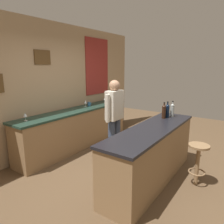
{
  "coord_description": "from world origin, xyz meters",
  "views": [
    {
      "loc": [
        -2.97,
        -1.7,
        1.89
      ],
      "look_at": [
        0.08,
        0.45,
        1.05
      ],
      "focal_mm": 33.4,
      "sensor_mm": 36.0,
      "label": 1
    }
  ],
  "objects_px": {
    "bartender": "(114,115)",
    "coffee_mug": "(89,104)",
    "wine_glass_c": "(105,99)",
    "wine_glass_a": "(25,115)",
    "wine_glass_d": "(106,97)",
    "wine_bottle_b": "(167,110)",
    "bar_stool": "(198,158)",
    "wine_glass_b": "(85,102)",
    "wine_bottle_a": "(164,111)",
    "wine_bottle_c": "(172,110)"
  },
  "relations": [
    {
      "from": "bar_stool",
      "to": "coffee_mug",
      "type": "relative_size",
      "value": 5.44
    },
    {
      "from": "wine_glass_b",
      "to": "wine_glass_d",
      "type": "relative_size",
      "value": 1.0
    },
    {
      "from": "wine_bottle_b",
      "to": "wine_glass_b",
      "type": "relative_size",
      "value": 1.97
    },
    {
      "from": "wine_bottle_c",
      "to": "coffee_mug",
      "type": "bearing_deg",
      "value": 90.39
    },
    {
      "from": "wine_glass_a",
      "to": "wine_glass_c",
      "type": "xyz_separation_m",
      "value": [
        2.31,
        -0.06,
        0.0
      ]
    },
    {
      "from": "wine_bottle_b",
      "to": "wine_glass_b",
      "type": "distance_m",
      "value": 2.05
    },
    {
      "from": "wine_bottle_b",
      "to": "coffee_mug",
      "type": "xyz_separation_m",
      "value": [
        0.11,
        2.05,
        -0.11
      ]
    },
    {
      "from": "bar_stool",
      "to": "coffee_mug",
      "type": "height_order",
      "value": "coffee_mug"
    },
    {
      "from": "wine_glass_c",
      "to": "wine_bottle_a",
      "type": "bearing_deg",
      "value": -111.33
    },
    {
      "from": "wine_bottle_a",
      "to": "wine_glass_c",
      "type": "distance_m",
      "value": 2.09
    },
    {
      "from": "wine_glass_b",
      "to": "coffee_mug",
      "type": "height_order",
      "value": "wine_glass_b"
    },
    {
      "from": "wine_glass_b",
      "to": "wine_bottle_a",
      "type": "bearing_deg",
      "value": -91.89
    },
    {
      "from": "wine_glass_b",
      "to": "coffee_mug",
      "type": "relative_size",
      "value": 1.24
    },
    {
      "from": "wine_glass_d",
      "to": "wine_glass_b",
      "type": "bearing_deg",
      "value": -177.48
    },
    {
      "from": "wine_bottle_a",
      "to": "wine_glass_b",
      "type": "relative_size",
      "value": 1.97
    },
    {
      "from": "bartender",
      "to": "bar_stool",
      "type": "height_order",
      "value": "bartender"
    },
    {
      "from": "bar_stool",
      "to": "coffee_mug",
      "type": "xyz_separation_m",
      "value": [
        0.58,
        2.77,
        0.49
      ]
    },
    {
      "from": "wine_glass_c",
      "to": "wine_glass_b",
      "type": "bearing_deg",
      "value": 173.67
    },
    {
      "from": "bar_stool",
      "to": "wine_glass_b",
      "type": "distance_m",
      "value": 2.85
    },
    {
      "from": "bar_stool",
      "to": "wine_glass_a",
      "type": "relative_size",
      "value": 4.39
    },
    {
      "from": "wine_glass_a",
      "to": "wine_glass_d",
      "type": "relative_size",
      "value": 1.0
    },
    {
      "from": "bar_stool",
      "to": "wine_bottle_b",
      "type": "relative_size",
      "value": 2.22
    },
    {
      "from": "wine_bottle_c",
      "to": "coffee_mug",
      "type": "relative_size",
      "value": 2.45
    },
    {
      "from": "wine_bottle_a",
      "to": "coffee_mug",
      "type": "height_order",
      "value": "wine_bottle_a"
    },
    {
      "from": "wine_glass_d",
      "to": "coffee_mug",
      "type": "height_order",
      "value": "wine_glass_d"
    },
    {
      "from": "wine_bottle_c",
      "to": "wine_glass_b",
      "type": "bearing_deg",
      "value": 94.2
    },
    {
      "from": "coffee_mug",
      "to": "wine_glass_c",
      "type": "bearing_deg",
      "value": -8.19
    },
    {
      "from": "wine_glass_a",
      "to": "wine_glass_d",
      "type": "height_order",
      "value": "same"
    },
    {
      "from": "bartender",
      "to": "wine_bottle_c",
      "type": "xyz_separation_m",
      "value": [
        0.62,
        -0.92,
        0.12
      ]
    },
    {
      "from": "wine_bottle_b",
      "to": "wine_glass_d",
      "type": "relative_size",
      "value": 1.97
    },
    {
      "from": "wine_glass_b",
      "to": "wine_glass_c",
      "type": "height_order",
      "value": "same"
    },
    {
      "from": "bar_stool",
      "to": "wine_glass_c",
      "type": "relative_size",
      "value": 4.39
    },
    {
      "from": "wine_bottle_b",
      "to": "wine_glass_b",
      "type": "bearing_deg",
      "value": 90.97
    },
    {
      "from": "wine_bottle_b",
      "to": "coffee_mug",
      "type": "bearing_deg",
      "value": 87.06
    },
    {
      "from": "wine_bottle_b",
      "to": "wine_glass_c",
      "type": "bearing_deg",
      "value": 71.55
    },
    {
      "from": "bartender",
      "to": "coffee_mug",
      "type": "relative_size",
      "value": 12.96
    },
    {
      "from": "bartender",
      "to": "wine_bottle_c",
      "type": "relative_size",
      "value": 5.29
    },
    {
      "from": "wine_bottle_a",
      "to": "wine_glass_c",
      "type": "bearing_deg",
      "value": 68.67
    },
    {
      "from": "wine_bottle_b",
      "to": "wine_glass_d",
      "type": "distance_m",
      "value": 2.27
    },
    {
      "from": "bar_stool",
      "to": "wine_bottle_b",
      "type": "height_order",
      "value": "wine_bottle_b"
    },
    {
      "from": "bar_stool",
      "to": "wine_glass_c",
      "type": "bearing_deg",
      "value": 67.12
    },
    {
      "from": "wine_bottle_b",
      "to": "wine_glass_c",
      "type": "distance_m",
      "value": 2.08
    },
    {
      "from": "bar_stool",
      "to": "wine_bottle_a",
      "type": "relative_size",
      "value": 2.22
    },
    {
      "from": "wine_glass_a",
      "to": "coffee_mug",
      "type": "relative_size",
      "value": 1.24
    },
    {
      "from": "bartender",
      "to": "coffee_mug",
      "type": "xyz_separation_m",
      "value": [
        0.6,
        1.18,
        0.01
      ]
    },
    {
      "from": "bartender",
      "to": "wine_glass_c",
      "type": "relative_size",
      "value": 10.45
    },
    {
      "from": "wine_glass_b",
      "to": "wine_glass_c",
      "type": "xyz_separation_m",
      "value": [
        0.69,
        -0.08,
        0.0
      ]
    },
    {
      "from": "wine_bottle_c",
      "to": "wine_bottle_b",
      "type": "bearing_deg",
      "value": 156.23
    },
    {
      "from": "bartender",
      "to": "wine_bottle_a",
      "type": "relative_size",
      "value": 5.29
    },
    {
      "from": "bar_stool",
      "to": "wine_bottle_b",
      "type": "bearing_deg",
      "value": 56.32
    }
  ]
}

